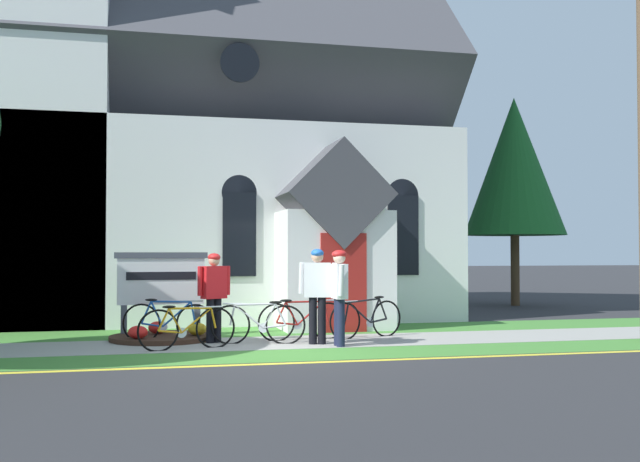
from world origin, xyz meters
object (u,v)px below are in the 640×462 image
(bicycle_silver, at_px, (302,320))
(roadside_conifer, at_px, (514,167))
(utility_pole, at_px, (639,68))
(cyclist_in_white_jersey, at_px, (317,288))
(cyclist_in_green_jersey, at_px, (339,289))
(bicycle_green, at_px, (366,319))
(bicycle_blue, at_px, (258,323))
(cyclist_in_red_jersey, at_px, (214,290))
(bicycle_yellow, at_px, (168,322))
(bicycle_white, at_px, (187,328))
(church_sign, at_px, (161,282))

(bicycle_silver, height_order, roadside_conifer, roadside_conifer)
(bicycle_silver, height_order, utility_pole, utility_pole)
(roadside_conifer, bearing_deg, cyclist_in_white_jersey, -135.06)
(bicycle_silver, relative_size, cyclist_in_green_jersey, 1.03)
(bicycle_green, bearing_deg, bicycle_blue, -167.36)
(bicycle_blue, bearing_deg, utility_pole, -10.59)
(cyclist_in_red_jersey, height_order, utility_pole, utility_pole)
(bicycle_yellow, bearing_deg, bicycle_white, -74.78)
(utility_pole, bearing_deg, bicycle_yellow, 167.71)
(cyclist_in_red_jersey, bearing_deg, utility_pole, -11.93)
(church_sign, xyz_separation_m, cyclist_in_red_jersey, (0.93, -1.23, -0.13))
(bicycle_green, relative_size, roadside_conifer, 0.25)
(cyclist_in_green_jersey, relative_size, roadside_conifer, 0.26)
(bicycle_blue, distance_m, utility_pole, 8.71)
(church_sign, height_order, cyclist_in_red_jersey, church_sign)
(bicycle_white, distance_m, bicycle_silver, 2.43)
(bicycle_green, xyz_separation_m, cyclist_in_red_jersey, (-3.02, -0.16, 0.60))
(bicycle_blue, relative_size, utility_pole, 0.18)
(bicycle_green, bearing_deg, cyclist_in_red_jersey, -176.93)
(church_sign, relative_size, bicycle_white, 1.07)
(church_sign, bearing_deg, cyclist_in_red_jersey, -52.90)
(cyclist_in_white_jersey, bearing_deg, bicycle_white, -176.00)
(church_sign, distance_m, bicycle_blue, 2.44)
(bicycle_white, height_order, cyclist_in_red_jersey, cyclist_in_red_jersey)
(bicycle_white, xyz_separation_m, bicycle_blue, (1.33, 0.49, 0.00))
(bicycle_green, distance_m, bicycle_white, 3.70)
(bicycle_green, relative_size, cyclist_in_red_jersey, 1.00)
(bicycle_green, height_order, cyclist_in_white_jersey, cyclist_in_white_jersey)
(church_sign, height_order, cyclist_in_white_jersey, cyclist_in_white_jersey)
(church_sign, distance_m, bicycle_silver, 2.96)
(cyclist_in_green_jersey, height_order, utility_pole, utility_pole)
(bicycle_blue, xyz_separation_m, cyclist_in_red_jersey, (-0.78, 0.34, 0.60))
(roadside_conifer, bearing_deg, bicycle_blue, -139.52)
(cyclist_in_white_jersey, height_order, utility_pole, utility_pole)
(bicycle_white, distance_m, cyclist_in_green_jersey, 2.77)
(bicycle_white, xyz_separation_m, cyclist_in_white_jersey, (2.37, 0.17, 0.66))
(bicycle_yellow, xyz_separation_m, cyclist_in_green_jersey, (2.98, -1.27, 0.64))
(bicycle_green, relative_size, bicycle_blue, 0.97)
(church_sign, height_order, bicycle_green, church_sign)
(bicycle_blue, relative_size, roadside_conifer, 0.26)
(bicycle_green, bearing_deg, bicycle_yellow, 178.93)
(bicycle_yellow, height_order, roadside_conifer, roadside_conifer)
(bicycle_green, distance_m, roadside_conifer, 11.25)
(utility_pole, bearing_deg, roadside_conifer, 75.97)
(bicycle_green, height_order, bicycle_white, bicycle_green)
(bicycle_white, xyz_separation_m, bicycle_yellow, (-0.29, 1.07, 0.01))
(utility_pole, height_order, roadside_conifer, utility_pole)
(bicycle_white, bearing_deg, bicycle_silver, 22.36)
(bicycle_yellow, relative_size, roadside_conifer, 0.25)
(bicycle_blue, distance_m, cyclist_in_white_jersey, 1.28)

